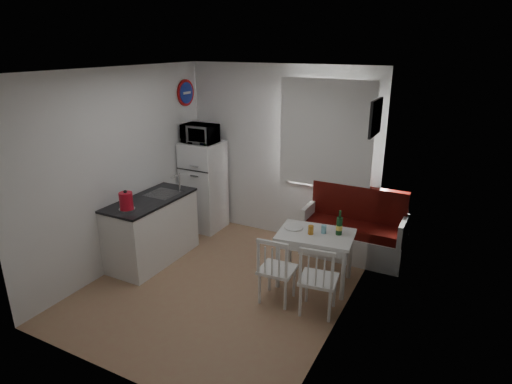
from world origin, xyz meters
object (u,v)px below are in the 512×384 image
kitchen_counter (153,229)px  chair_right (316,274)px  chair_left (274,264)px  dining_table (316,239)px  microwave (200,133)px  wine_bottle (339,223)px  kettle (126,201)px  bench (353,235)px  fridge (204,186)px

kitchen_counter → chair_right: size_ratio=2.90×
kitchen_counter → chair_left: 1.96m
dining_table → microwave: 2.50m
kitchen_counter → wine_bottle: bearing=12.4°
microwave → kettle: microwave is taller
chair_left → chair_right: bearing=-3.6°
bench → fridge: 2.45m
chair_left → fridge: (-1.93, 1.46, 0.20)m
bench → dining_table: bearing=-104.6°
bench → microwave: bearing=-176.2°
kitchen_counter → bench: 2.79m
dining_table → kettle: kettle is taller
kitchen_counter → bench: bearing=29.1°
dining_table → chair_right: size_ratio=2.14×
fridge → microwave: (0.00, -0.05, 0.85)m
bench → chair_right: bench is taller
chair_left → wine_bottle: 0.96m
kitchen_counter → dining_table: (2.19, 0.44, 0.15)m
dining_table → wine_bottle: (0.25, 0.10, 0.23)m
bench → wine_bottle: bearing=-88.9°
kitchen_counter → kettle: 0.75m
dining_table → wine_bottle: 0.36m
dining_table → chair_right: (0.25, -0.66, -0.08)m
chair_right → fridge: (-2.43, 1.46, 0.19)m
dining_table → fridge: bearing=152.7°
kettle → wine_bottle: 2.61m
bench → chair_right: (0.01, -1.57, 0.19)m
fridge → bench: bearing=2.7°
fridge → chair_right: bearing=-31.1°
fridge → microwave: 0.86m
microwave → kettle: size_ratio=1.94×
microwave → kettle: (0.03, -1.67, -0.54)m
kitchen_counter → kettle: bearing=-84.1°
dining_table → chair_left: (-0.25, -0.66, -0.09)m
chair_left → wine_bottle: (0.50, 0.76, 0.32)m
kitchen_counter → dining_table: 2.24m
bench → chair_left: (-0.49, -1.57, 0.18)m
fridge → kettle: (0.03, -1.72, 0.32)m
kettle → wine_bottle: size_ratio=0.86×
bench → chair_right: 1.59m
chair_left → microwave: size_ratio=0.87×
bench → kitchen_counter: bearing=-150.9°
chair_right → bench: bearing=82.5°
dining_table → chair_right: chair_right is taller
kitchen_counter → fridge: bearing=89.1°
bench → microwave: size_ratio=2.72×
chair_left → chair_right: chair_right is taller
bench → chair_left: size_ratio=3.12×
bench → chair_left: 1.66m
kitchen_counter → kettle: size_ratio=4.99×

